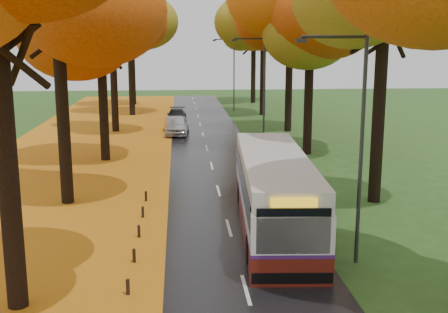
{
  "coord_description": "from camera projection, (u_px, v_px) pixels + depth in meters",
  "views": [
    {
      "loc": [
        -2.05,
        -10.43,
        7.78
      ],
      "look_at": [
        0.0,
        14.48,
        2.6
      ],
      "focal_mm": 45.0,
      "sensor_mm": 36.0,
      "label": 1
    }
  ],
  "objects": [
    {
      "name": "trees_right",
      "position": [
        318.0,
        11.0,
        36.8
      ],
      "size": [
        9.3,
        74.2,
        13.96
      ],
      "color": "black",
      "rests_on": "ground"
    },
    {
      "name": "car_dark",
      "position": [
        177.0,
        116.0,
        53.85
      ],
      "size": [
        2.02,
        4.59,
        1.31
      ],
      "primitive_type": "imported",
      "rotation": [
        0.0,
        0.0,
        -0.04
      ],
      "color": "black",
      "rests_on": "road"
    },
    {
      "name": "trees_left",
      "position": [
        96.0,
        12.0,
        35.82
      ],
      "size": [
        9.2,
        74.0,
        13.88
      ],
      "color": "black",
      "rests_on": "ground"
    },
    {
      "name": "streetlamp_mid",
      "position": [
        261.0,
        84.0,
        40.56
      ],
      "size": [
        2.45,
        0.18,
        8.0
      ],
      "color": "#333538",
      "rests_on": "ground"
    },
    {
      "name": "streetlamp_near",
      "position": [
        355.0,
        132.0,
        19.09
      ],
      "size": [
        2.45,
        0.18,
        8.0
      ],
      "color": "#333538",
      "rests_on": "ground"
    },
    {
      "name": "streetlamp_far",
      "position": [
        232.0,
        69.0,
        62.03
      ],
      "size": [
        2.45,
        0.18,
        8.0
      ],
      "color": "#333538",
      "rests_on": "ground"
    },
    {
      "name": "leaf_verge",
      "position": [
        69.0,
        165.0,
        35.6
      ],
      "size": [
        12.0,
        90.0,
        0.02
      ],
      "primitive_type": "cube",
      "color": "#99510D",
      "rests_on": "ground"
    },
    {
      "name": "road",
      "position": [
        211.0,
        163.0,
        36.32
      ],
      "size": [
        6.5,
        90.0,
        0.04
      ],
      "primitive_type": "cube",
      "color": "black",
      "rests_on": "ground"
    },
    {
      "name": "bus",
      "position": [
        274.0,
        190.0,
        23.35
      ],
      "size": [
        3.45,
        11.92,
        3.1
      ],
      "rotation": [
        0.0,
        0.0,
        -0.07
      ],
      "color": "#5C170E",
      "rests_on": "road"
    },
    {
      "name": "bollard_row",
      "position": [
        124.0,
        307.0,
        16.16
      ],
      "size": [
        0.11,
        23.51,
        0.52
      ],
      "color": "black",
      "rests_on": "ground"
    },
    {
      "name": "leaf_drift",
      "position": [
        163.0,
        163.0,
        36.07
      ],
      "size": [
        0.9,
        90.0,
        0.01
      ],
      "primitive_type": "cube",
      "color": "orange",
      "rests_on": "road"
    },
    {
      "name": "car_white",
      "position": [
        178.0,
        125.0,
        46.98
      ],
      "size": [
        2.16,
        4.58,
        1.52
      ],
      "primitive_type": "imported",
      "rotation": [
        0.0,
        0.0,
        -0.08
      ],
      "color": "silver",
      "rests_on": "road"
    },
    {
      "name": "centre_line",
      "position": [
        211.0,
        162.0,
        36.31
      ],
      "size": [
        0.12,
        90.0,
        0.01
      ],
      "primitive_type": "cube",
      "color": "silver",
      "rests_on": "road"
    },
    {
      "name": "car_silver",
      "position": [
        175.0,
        125.0,
        48.25
      ],
      "size": [
        1.81,
        4.05,
        1.29
      ],
      "primitive_type": "imported",
      "rotation": [
        0.0,
        0.0,
        0.12
      ],
      "color": "gray",
      "rests_on": "road"
    }
  ]
}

